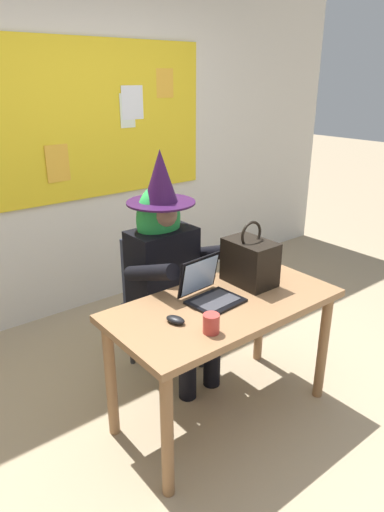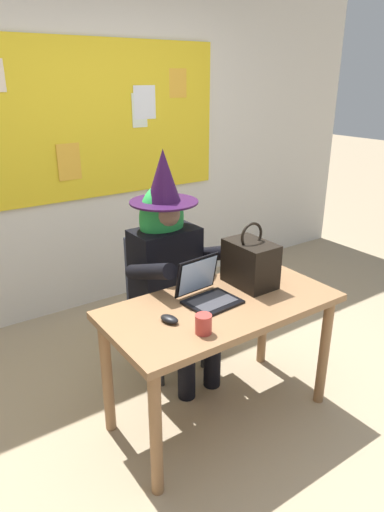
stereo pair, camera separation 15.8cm
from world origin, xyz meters
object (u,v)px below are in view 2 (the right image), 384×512
Objects in this scene: coffee_mug at (203,324)px; desk_main at (221,320)px; chair_at_desk at (161,293)px; laptop at (207,291)px; handbag at (250,263)px; person_costumed at (170,258)px; computer_mouse at (169,319)px.

desk_main is at bearing 36.11° from coffee_mug.
chair_at_desk is 3.09× the size of laptop.
handbag reaches higher than desk_main.
handbag is (0.25, -0.59, 0.36)m from chair_at_desk.
coffee_mug is at bearing -19.78° from chair_at_desk.
coffee_mug is (-0.29, -0.75, -0.02)m from person_costumed.
chair_at_desk is at bearing -179.30° from person_costumed.
computer_mouse is 0.28× the size of handbag.
desk_main is 12.30× the size of computer_mouse.
coffee_mug is (-0.54, -0.29, -0.09)m from handbag.
laptop is at bearing -8.41° from chair_at_desk.
handbag is (0.33, 0.02, 0.08)m from laptop.
person_costumed is (0.00, -0.12, 0.29)m from chair_at_desk.
desk_main is 0.36m from coffee_mug.
desk_main is 0.38m from handbag.
person_costumed reaches higher than laptop.
desk_main is 0.36m from computer_mouse.
handbag is at bearing 18.73° from desk_main.
person_costumed is 15.58× the size of coffee_mug.
coffee_mug is at bearing -83.04° from computer_mouse.
person_costumed reaches higher than handbag.
laptop reaches higher than computer_mouse.
laptop is 0.78× the size of handbag.
person_costumed is 14.24× the size of computer_mouse.
coffee_mug is (-0.21, -0.27, -0.00)m from laptop.
computer_mouse is at bearing -29.32° from chair_at_desk.
handbag is at bearing 27.73° from person_costumed.
person_costumed is 0.80m from coffee_mug.
desk_main is 3.38× the size of handbag.
desk_main is 1.40× the size of chair_at_desk.
handbag is at bearing -1.07° from laptop.
laptop is 0.34m from coffee_mug.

